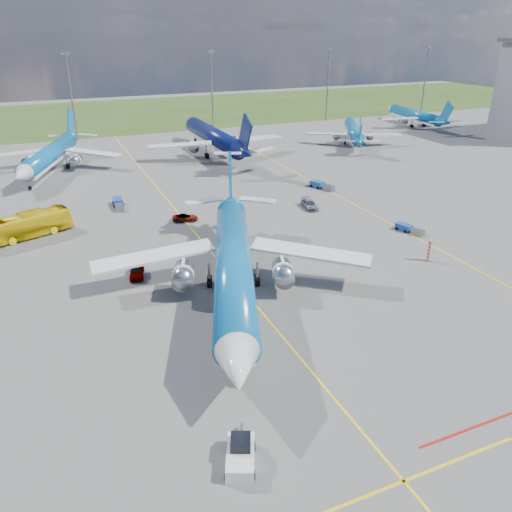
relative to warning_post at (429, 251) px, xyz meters
name	(u,v)px	position (x,y,z in m)	size (l,w,h in m)	color
ground	(280,333)	(-26.00, -8.00, -1.50)	(400.00, 400.00, 0.00)	#5B5B58
grass_strip	(97,116)	(-26.00, 142.00, -1.50)	(400.00, 80.00, 0.01)	#2D4719
taxiway_lines	(201,238)	(-25.83, 19.70, -1.49)	(60.25, 160.00, 0.02)	yellow
floodlight_masts	(145,89)	(-16.00, 102.00, 11.06)	(202.20, 0.50, 22.70)	slate
warning_post	(429,251)	(0.00, 0.00, 0.00)	(0.50, 0.50, 3.00)	red
bg_jet_nnw	(53,172)	(-44.23, 68.27, -1.50)	(31.12, 40.84, 10.70)	#0B60A1
bg_jet_n	(214,154)	(-6.56, 69.99, -1.50)	(36.05, 47.31, 12.39)	#081145
bg_jet_ne	(352,143)	(32.26, 67.79, -1.50)	(26.55, 34.85, 9.13)	#0B60A1
bg_jet_ene	(413,126)	(64.63, 82.19, -1.50)	(27.09, 35.56, 9.31)	#0B60A1
main_airliner	(234,298)	(-27.66, 0.85, -1.50)	(35.69, 46.85, 12.27)	#0B60A1
pushback_tug	(241,455)	(-35.83, -21.98, -0.76)	(3.35, 5.38, 1.82)	silver
apron_bus	(25,226)	(-49.67, 30.12, 0.37)	(3.15, 13.44, 3.74)	yellow
service_car_a	(137,271)	(-36.97, 10.87, -0.77)	(1.72, 4.28, 1.46)	#999999
service_car_b	(185,218)	(-25.94, 27.60, -0.93)	(1.90, 4.11, 1.14)	#999999
service_car_c	(309,204)	(-4.40, 25.19, -0.79)	(2.00, 4.92, 1.43)	#999999
baggage_tug_w	(409,229)	(4.32, 9.44, -1.02)	(2.56, 4.76, 1.03)	navy
baggage_tug_c	(118,204)	(-34.78, 38.96, -0.92)	(1.83, 5.61, 1.24)	#194399
baggage_tug_e	(321,186)	(3.34, 34.48, -0.93)	(3.08, 5.60, 1.22)	#174C8D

